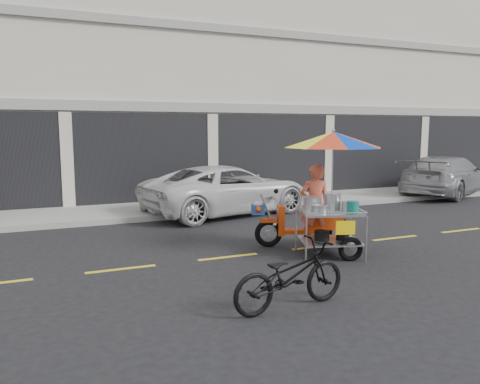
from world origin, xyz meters
name	(u,v)px	position (x,y,z in m)	size (l,w,h in m)	color
ground	(318,247)	(0.00, 0.00, 0.00)	(90.00, 90.00, 0.00)	black
sidewalk	(223,204)	(0.00, 5.50, 0.07)	(45.00, 3.00, 0.15)	gray
shophouse_block	(242,86)	(2.82, 10.59, 4.24)	(36.00, 8.11, 10.40)	beige
centerline	(318,247)	(0.00, 0.00, 0.00)	(42.00, 0.10, 0.01)	gold
white_pickup	(228,189)	(-0.29, 4.35, 0.69)	(2.30, 4.99, 1.39)	silver
silver_pickup	(447,176)	(8.47, 4.70, 0.72)	(2.02, 4.98, 1.44)	#9B9CA1
near_bicycle	(290,276)	(-2.17, -2.71, 0.46)	(0.61, 1.75, 0.92)	black
food_vendor_rig	(325,175)	(-0.11, -0.36, 1.53)	(2.39, 2.42, 2.43)	black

